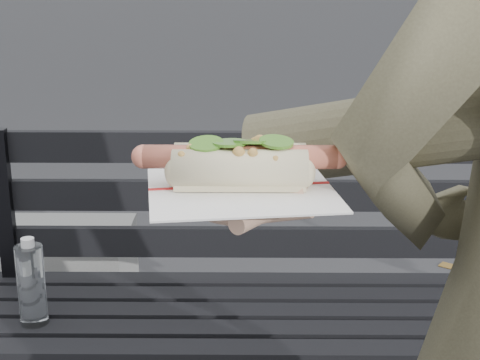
% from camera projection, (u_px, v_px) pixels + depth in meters
% --- Properties ---
extents(park_bench, '(1.50, 0.44, 0.88)m').
position_uv_depth(park_bench, '(258.00, 280.00, 1.83)').
color(park_bench, black).
rests_on(park_bench, ground).
extents(held_hotdog, '(0.62, 0.30, 0.20)m').
position_uv_depth(held_hotdog, '(410.00, 137.00, 0.81)').
color(held_hotdog, '#47432F').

